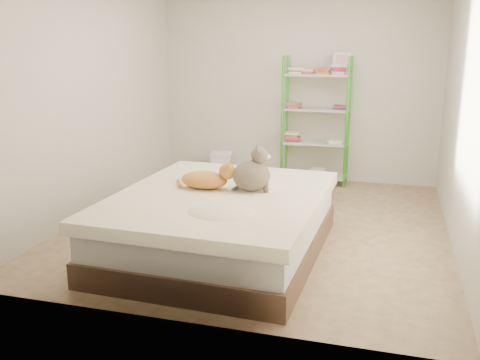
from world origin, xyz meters
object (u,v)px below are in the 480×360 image
(shelf_unit, at_px, (316,116))
(white_bin, at_px, (221,164))
(bed, at_px, (220,223))
(cardboard_box, at_px, (308,188))
(orange_cat, at_px, (204,178))
(grey_cat, at_px, (252,169))

(shelf_unit, xyz_separation_m, white_bin, (-1.32, -0.03, -0.74))
(bed, distance_m, white_bin, 2.82)
(bed, bearing_deg, cardboard_box, 76.41)
(orange_cat, relative_size, grey_cat, 1.26)
(bed, bearing_deg, grey_cat, 33.41)
(shelf_unit, xyz_separation_m, cardboard_box, (0.05, -0.90, -0.75))
(orange_cat, bearing_deg, grey_cat, 2.99)
(orange_cat, relative_size, shelf_unit, 0.30)
(grey_cat, xyz_separation_m, shelf_unit, (0.22, 2.57, 0.14))
(orange_cat, xyz_separation_m, cardboard_box, (0.70, 1.71, -0.51))
(grey_cat, distance_m, cardboard_box, 1.80)
(bed, bearing_deg, orange_cat, 151.62)
(orange_cat, xyz_separation_m, shelf_unit, (0.66, 2.61, 0.24))
(orange_cat, xyz_separation_m, white_bin, (-0.67, 2.58, -0.49))
(bed, xyz_separation_m, shelf_unit, (0.47, 2.72, 0.63))
(orange_cat, bearing_deg, bed, -32.79)
(bed, height_order, orange_cat, orange_cat)
(cardboard_box, bearing_deg, bed, -79.47)
(bed, xyz_separation_m, grey_cat, (0.25, 0.15, 0.49))
(orange_cat, bearing_deg, white_bin, 102.22)
(grey_cat, bearing_deg, cardboard_box, -25.20)
(cardboard_box, relative_size, white_bin, 1.64)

